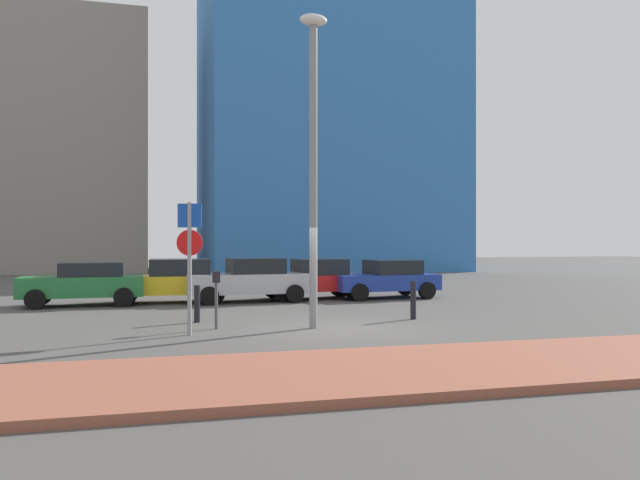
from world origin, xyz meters
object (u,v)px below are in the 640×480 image
Objects in this scene: parking_sign_post at (190,251)px; street_lamp at (313,146)px; parked_car_green at (84,283)px; parked_car_silver at (249,280)px; parked_car_yellow at (174,280)px; traffic_bollard_mid at (197,304)px; parked_car_red at (314,278)px; traffic_bollard_near at (413,300)px; parked_car_blue at (386,278)px; parking_meter at (216,292)px.

street_lamp is (3.05, 0.37, 2.62)m from parking_sign_post.
street_lamp reaches higher than parked_car_green.
parked_car_silver is 0.57× the size of street_lamp.
traffic_bollard_mid is at bearing -86.29° from parked_car_yellow.
parked_car_silver is at bearing -169.25° from parked_car_red.
parking_sign_post is 6.48m from traffic_bollard_near.
parked_car_yellow is 9.09m from traffic_bollard_near.
parked_car_red is 8.84m from street_lamp.
street_lamp is at bearing -161.95° from traffic_bollard_near.
traffic_bollard_near is at bearing -8.78° from traffic_bollard_mid.
parked_car_silver is at bearing 93.70° from street_lamp.
parked_car_blue is at bearing 1.19° from parked_car_silver.
street_lamp reaches higher than parked_car_blue.
parking_meter is 1.44× the size of traffic_bollard_mid.
parked_car_silver is at bearing 74.46° from parking_meter.
traffic_bollard_near is (1.07, -6.70, -0.23)m from parked_car_red.
parked_car_red reaches higher than parked_car_blue.
parked_car_red reaches higher than traffic_bollard_mid.
parking_sign_post reaches higher than parked_car_green.
traffic_bollard_mid is at bearing -129.37° from parked_car_red.
parking_meter is 0.18× the size of street_lamp.
parking_sign_post is at bearing -98.44° from traffic_bollard_mid.
traffic_bollard_near is at bearing -104.55° from parked_car_blue.
parked_car_blue is (10.78, 0.04, -0.02)m from parked_car_green.
parking_sign_post is 2.88× the size of traffic_bollard_near.
parking_meter is 5.51m from traffic_bollard_near.
parked_car_blue is at bearing -2.28° from parked_car_yellow.
parked_car_green is at bearing -173.07° from parked_car_yellow.
traffic_bollard_near is (9.14, -6.29, -0.24)m from parked_car_green.
traffic_bollard_mid is at bearing 144.66° from street_lamp.
parked_car_yellow is 8.12m from parking_sign_post.
parking_meter is (-4.40, -7.23, 0.16)m from parked_car_red.
street_lamp reaches higher than parking_sign_post.
traffic_bollard_mid is (-2.71, 1.92, -4.05)m from street_lamp.
parked_car_green is at bearing -177.06° from parked_car_red.
parked_car_silver is at bearing -0.66° from parked_car_green.
parked_car_silver reaches higher than parked_car_yellow.
parking_sign_post is (-7.81, -7.72, 1.18)m from parked_car_blue.
parked_car_silver is at bearing 119.99° from traffic_bollard_near.
parked_car_blue is 4.11× the size of traffic_bollard_mid.
parking_meter reaches higher than traffic_bollard_mid.
parking_meter is (0.73, -7.17, 0.14)m from parked_car_yellow.
parked_car_silver reaches higher than parked_car_green.
traffic_bollard_near is (6.20, -6.64, -0.25)m from parked_car_yellow.
parking_sign_post is at bearing -68.85° from parked_car_green.
street_lamp is 7.91× the size of traffic_bollard_mid.
parked_car_silver is 4.23× the size of traffic_bollard_near.
parked_car_yellow is 5.76m from traffic_bollard_mid.
parked_car_green is 0.98× the size of parked_car_blue.
parking_sign_post is at bearing -167.28° from traffic_bollard_near.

